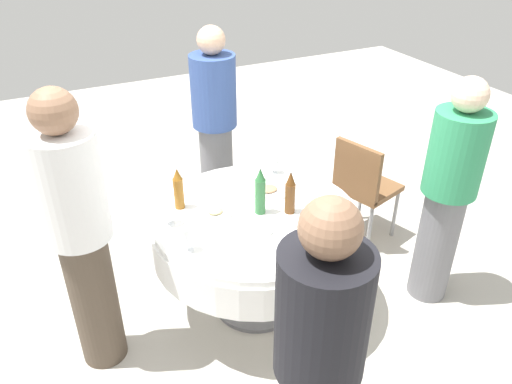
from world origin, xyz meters
name	(u,v)px	position (x,y,z in m)	size (l,w,h in m)	color
ground_plane	(256,303)	(0.00, 0.00, 0.00)	(10.00, 10.00, 0.00)	#B7B2A8
dining_table	(256,233)	(0.00, 0.00, 0.59)	(1.30, 1.30, 0.74)	white
bottle_green_mid	(260,192)	(0.03, 0.00, 0.89)	(0.07, 0.07, 0.32)	#2D6B38
bottle_brown_inner	(290,193)	(0.19, -0.08, 0.88)	(0.06, 0.06, 0.30)	#593314
bottle_amber_east	(178,189)	(-0.40, 0.27, 0.87)	(0.06, 0.06, 0.28)	#8C5619
wine_glass_south	(273,160)	(0.33, 0.41, 0.84)	(0.07, 0.07, 0.14)	white
wine_glass_front	(168,209)	(-0.51, 0.12, 0.84)	(0.07, 0.07, 0.14)	white
wine_glass_north	(187,234)	(-0.50, -0.17, 0.85)	(0.07, 0.07, 0.15)	white
plate_outer	(329,213)	(0.39, -0.21, 0.75)	(0.23, 0.23, 0.04)	white
plate_left	(254,229)	(-0.09, -0.15, 0.75)	(0.22, 0.22, 0.02)	white
plate_right	(215,213)	(-0.23, 0.10, 0.75)	(0.20, 0.20, 0.04)	white
plate_rear	(269,191)	(0.19, 0.19, 0.75)	(0.26, 0.26, 0.04)	white
fork_inner	(304,249)	(0.08, -0.44, 0.74)	(0.18, 0.02, 0.01)	silver
knife_east	(207,191)	(-0.18, 0.37, 0.74)	(0.18, 0.02, 0.01)	silver
spoon_south	(249,176)	(0.16, 0.44, 0.74)	(0.18, 0.02, 0.01)	silver
person_mid	(80,234)	(-1.02, 0.02, 0.89)	(0.34, 0.34, 1.69)	#4C3F33
person_inner	(317,372)	(-0.35, -1.25, 0.86)	(0.34, 0.34, 1.63)	#4C3F33
person_east	(215,129)	(0.15, 1.04, 0.86)	(0.34, 0.34, 1.64)	slate
person_south	(448,192)	(1.14, -0.41, 0.82)	(0.34, 0.34, 1.56)	slate
chair_north	(363,183)	(1.07, 0.32, 0.52)	(0.50, 0.50, 0.87)	brown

